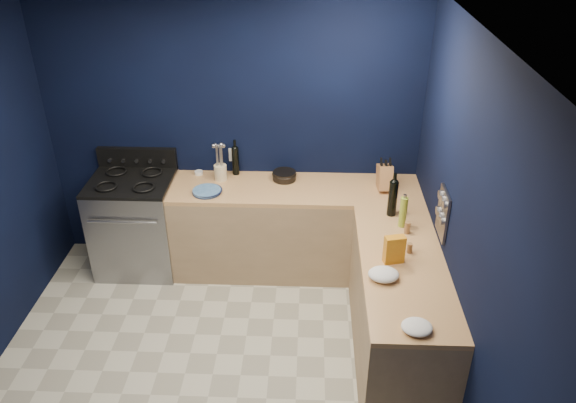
{
  "coord_description": "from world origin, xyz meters",
  "views": [
    {
      "loc": [
        0.72,
        -3.13,
        3.37
      ],
      "look_at": [
        0.55,
        1.0,
        1.0
      ],
      "focal_mm": 35.19,
      "sensor_mm": 36.0,
      "label": 1
    }
  ],
  "objects_px": {
    "plate_stack": "(207,191)",
    "utensil_crock": "(221,172)",
    "crouton_bag": "(394,250)",
    "gas_range": "(137,225)",
    "knife_block": "(385,177)"
  },
  "relations": [
    {
      "from": "plate_stack",
      "to": "utensil_crock",
      "type": "bearing_deg",
      "value": 71.29
    },
    {
      "from": "crouton_bag",
      "to": "gas_range",
      "type": "bearing_deg",
      "value": 140.89
    },
    {
      "from": "utensil_crock",
      "to": "knife_block",
      "type": "bearing_deg",
      "value": -4.14
    },
    {
      "from": "gas_range",
      "to": "crouton_bag",
      "type": "distance_m",
      "value": 2.6
    },
    {
      "from": "knife_block",
      "to": "crouton_bag",
      "type": "relative_size",
      "value": 1.02
    },
    {
      "from": "utensil_crock",
      "to": "knife_block",
      "type": "height_order",
      "value": "knife_block"
    },
    {
      "from": "gas_range",
      "to": "crouton_bag",
      "type": "height_order",
      "value": "crouton_bag"
    },
    {
      "from": "gas_range",
      "to": "utensil_crock",
      "type": "bearing_deg",
      "value": 10.17
    },
    {
      "from": "gas_range",
      "to": "knife_block",
      "type": "height_order",
      "value": "knife_block"
    },
    {
      "from": "plate_stack",
      "to": "crouton_bag",
      "type": "distance_m",
      "value": 1.85
    },
    {
      "from": "plate_stack",
      "to": "utensil_crock",
      "type": "xyz_separation_m",
      "value": [
        0.09,
        0.27,
        0.06
      ]
    },
    {
      "from": "utensil_crock",
      "to": "gas_range",
      "type": "bearing_deg",
      "value": -169.83
    },
    {
      "from": "utensil_crock",
      "to": "knife_block",
      "type": "relative_size",
      "value": 0.66
    },
    {
      "from": "plate_stack",
      "to": "knife_block",
      "type": "bearing_deg",
      "value": 5.55
    },
    {
      "from": "plate_stack",
      "to": "knife_block",
      "type": "relative_size",
      "value": 1.14
    }
  ]
}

